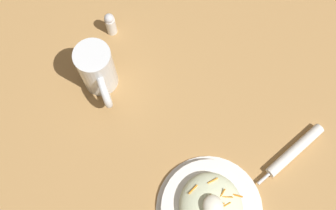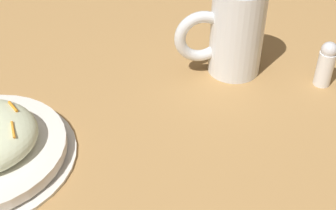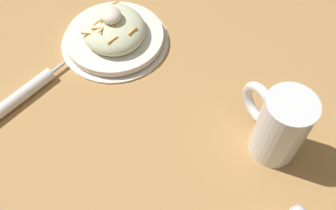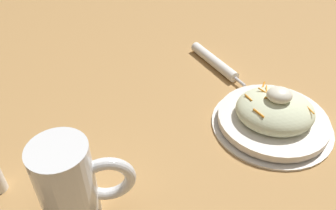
{
  "view_description": "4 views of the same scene",
  "coord_description": "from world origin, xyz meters",
  "px_view_note": "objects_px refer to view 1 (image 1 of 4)",
  "views": [
    {
      "loc": [
        -0.28,
        0.07,
        0.92
      ],
      "look_at": [
        0.02,
        0.02,
        0.06
      ],
      "focal_mm": 42.45,
      "sensor_mm": 36.0,
      "label": 1
    },
    {
      "loc": [
        0.01,
        -0.47,
        0.43
      ],
      "look_at": [
        0.02,
        0.0,
        0.06
      ],
      "focal_mm": 50.16,
      "sensor_mm": 36.0,
      "label": 2
    },
    {
      "loc": [
        0.36,
        -0.11,
        0.59
      ],
      "look_at": [
        0.02,
        0.01,
        0.07
      ],
      "focal_mm": 38.8,
      "sensor_mm": 36.0,
      "label": 3
    },
    {
      "loc": [
        -0.02,
        0.47,
        0.47
      ],
      "look_at": [
        -0.01,
        -0.02,
        0.06
      ],
      "focal_mm": 36.5,
      "sensor_mm": 36.0,
      "label": 4
    }
  ],
  "objects_px": {
    "salad_plate": "(210,208)",
    "beer_mug": "(98,72)",
    "salt_shaker": "(110,24)",
    "napkin_roll": "(294,151)"
  },
  "relations": [
    {
      "from": "beer_mug",
      "to": "salad_plate",
      "type": "bearing_deg",
      "value": -149.97
    },
    {
      "from": "napkin_roll",
      "to": "salt_shaker",
      "type": "bearing_deg",
      "value": 44.01
    },
    {
      "from": "napkin_roll",
      "to": "salad_plate",
      "type": "bearing_deg",
      "value": 113.1
    },
    {
      "from": "beer_mug",
      "to": "salt_shaker",
      "type": "relative_size",
      "value": 1.91
    },
    {
      "from": "salt_shaker",
      "to": "salad_plate",
      "type": "bearing_deg",
      "value": -162.01
    },
    {
      "from": "salad_plate",
      "to": "salt_shaker",
      "type": "height_order",
      "value": "salad_plate"
    },
    {
      "from": "salad_plate",
      "to": "beer_mug",
      "type": "distance_m",
      "value": 0.4
    },
    {
      "from": "beer_mug",
      "to": "napkin_roll",
      "type": "distance_m",
      "value": 0.49
    },
    {
      "from": "salad_plate",
      "to": "beer_mug",
      "type": "relative_size",
      "value": 1.67
    },
    {
      "from": "napkin_roll",
      "to": "salt_shaker",
      "type": "height_order",
      "value": "salt_shaker"
    }
  ]
}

